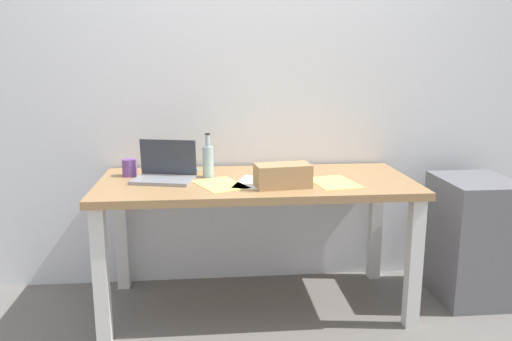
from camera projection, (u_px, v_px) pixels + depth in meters
name	position (u px, v px, depth m)	size (l,w,h in m)	color
ground_plane	(256.00, 305.00, 2.93)	(8.00, 8.00, 0.00)	slate
back_wall	(249.00, 72.00, 3.07)	(5.20, 0.08, 2.60)	white
desk	(256.00, 197.00, 2.79)	(1.69, 0.74, 0.74)	#A37A4C
laptop_left	(165.00, 172.00, 2.74)	(0.35, 0.28, 0.21)	gray
beer_bottle	(208.00, 160.00, 2.81)	(0.06, 0.06, 0.24)	#99B7C1
computer_mouse	(193.00, 169.00, 2.94)	(0.06, 0.10, 0.03)	#338CC6
cardboard_box	(283.00, 176.00, 2.60)	(0.28, 0.15, 0.12)	tan
coffee_mug	(130.00, 168.00, 2.85)	(0.08, 0.08, 0.10)	#724799
paper_sheet_front_right	(334.00, 183.00, 2.70)	(0.21, 0.30, 0.00)	#F4E06B
paper_sheet_center	(258.00, 182.00, 2.70)	(0.21, 0.30, 0.00)	white
paper_yellow_folder	(220.00, 184.00, 2.66)	(0.21, 0.30, 0.00)	#F4E06B
filing_cabinet	(472.00, 238.00, 2.98)	(0.40, 0.48, 0.71)	slate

